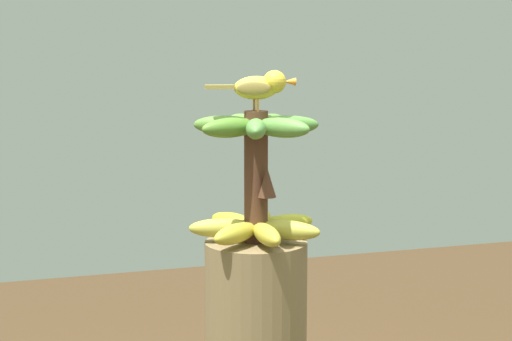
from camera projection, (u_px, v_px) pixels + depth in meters
name	position (u px, v px, depth m)	size (l,w,h in m)	color
banana_bunch	(256.00, 177.00, 1.63)	(0.27, 0.27, 0.26)	#4C2D1E
perched_bird	(260.00, 86.00, 1.61)	(0.18, 0.06, 0.08)	#C68933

